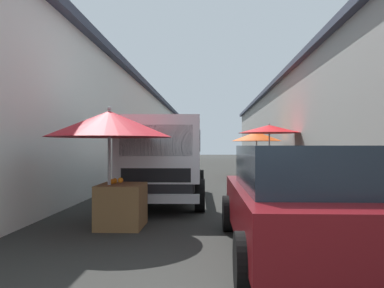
{
  "coord_description": "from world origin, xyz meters",
  "views": [
    {
      "loc": [
        -2.23,
        0.2,
        1.45
      ],
      "look_at": [
        7.09,
        0.64,
        1.49
      ],
      "focal_mm": 34.89,
      "sensor_mm": 36.0,
      "label": 1
    }
  ],
  "objects_px": {
    "fruit_stall_mid_lane": "(269,135)",
    "plastic_stool": "(193,173)",
    "vendor_by_crates": "(150,157)",
    "hatchback_car": "(300,199)",
    "fruit_stall_near_left": "(112,140)",
    "fruit_stall_far_left": "(256,141)",
    "parked_scooter": "(179,166)",
    "delivery_truck": "(163,163)"
  },
  "relations": [
    {
      "from": "parked_scooter",
      "to": "plastic_stool",
      "type": "height_order",
      "value": "parked_scooter"
    },
    {
      "from": "fruit_stall_mid_lane",
      "to": "vendor_by_crates",
      "type": "distance_m",
      "value": 5.06
    },
    {
      "from": "vendor_by_crates",
      "to": "fruit_stall_mid_lane",
      "type": "bearing_deg",
      "value": -84.97
    },
    {
      "from": "vendor_by_crates",
      "to": "parked_scooter",
      "type": "height_order",
      "value": "vendor_by_crates"
    },
    {
      "from": "delivery_truck",
      "to": "plastic_stool",
      "type": "relative_size",
      "value": 11.4
    },
    {
      "from": "vendor_by_crates",
      "to": "delivery_truck",
      "type": "bearing_deg",
      "value": -168.03
    },
    {
      "from": "hatchback_car",
      "to": "fruit_stall_near_left",
      "type": "bearing_deg",
      "value": 63.39
    },
    {
      "from": "hatchback_car",
      "to": "delivery_truck",
      "type": "bearing_deg",
      "value": 30.98
    },
    {
      "from": "plastic_stool",
      "to": "fruit_stall_far_left",
      "type": "bearing_deg",
      "value": -44.1
    },
    {
      "from": "fruit_stall_mid_lane",
      "to": "parked_scooter",
      "type": "height_order",
      "value": "fruit_stall_mid_lane"
    },
    {
      "from": "plastic_stool",
      "to": "parked_scooter",
      "type": "bearing_deg",
      "value": 15.22
    },
    {
      "from": "fruit_stall_far_left",
      "to": "fruit_stall_near_left",
      "type": "bearing_deg",
      "value": 161.38
    },
    {
      "from": "hatchback_car",
      "to": "fruit_stall_mid_lane",
      "type": "bearing_deg",
      "value": -6.79
    },
    {
      "from": "delivery_truck",
      "to": "parked_scooter",
      "type": "distance_m",
      "value": 9.38
    },
    {
      "from": "fruit_stall_near_left",
      "to": "hatchback_car",
      "type": "height_order",
      "value": "fruit_stall_near_left"
    },
    {
      "from": "fruit_stall_mid_lane",
      "to": "hatchback_car",
      "type": "xyz_separation_m",
      "value": [
        -10.77,
        1.28,
        -1.15
      ]
    },
    {
      "from": "delivery_truck",
      "to": "hatchback_car",
      "type": "bearing_deg",
      "value": -149.02
    },
    {
      "from": "fruit_stall_far_left",
      "to": "parked_scooter",
      "type": "height_order",
      "value": "fruit_stall_far_left"
    },
    {
      "from": "fruit_stall_near_left",
      "to": "vendor_by_crates",
      "type": "bearing_deg",
      "value": 4.95
    },
    {
      "from": "delivery_truck",
      "to": "fruit_stall_mid_lane",
      "type": "bearing_deg",
      "value": -27.33
    },
    {
      "from": "fruit_stall_mid_lane",
      "to": "fruit_stall_far_left",
      "type": "xyz_separation_m",
      "value": [
        2.53,
        0.2,
        -0.2
      ]
    },
    {
      "from": "vendor_by_crates",
      "to": "parked_scooter",
      "type": "relative_size",
      "value": 1.02
    },
    {
      "from": "delivery_truck",
      "to": "parked_scooter",
      "type": "relative_size",
      "value": 2.98
    },
    {
      "from": "fruit_stall_mid_lane",
      "to": "delivery_truck",
      "type": "distance_m",
      "value": 7.85
    },
    {
      "from": "vendor_by_crates",
      "to": "plastic_stool",
      "type": "height_order",
      "value": "vendor_by_crates"
    },
    {
      "from": "parked_scooter",
      "to": "plastic_stool",
      "type": "distance_m",
      "value": 3.06
    },
    {
      "from": "hatchback_car",
      "to": "parked_scooter",
      "type": "xyz_separation_m",
      "value": [
        13.19,
        2.69,
        -0.29
      ]
    },
    {
      "from": "fruit_stall_near_left",
      "to": "fruit_stall_mid_lane",
      "type": "height_order",
      "value": "fruit_stall_mid_lane"
    },
    {
      "from": "vendor_by_crates",
      "to": "plastic_stool",
      "type": "relative_size",
      "value": 3.9
    },
    {
      "from": "hatchback_car",
      "to": "vendor_by_crates",
      "type": "relative_size",
      "value": 2.31
    },
    {
      "from": "plastic_stool",
      "to": "fruit_stall_mid_lane",
      "type": "bearing_deg",
      "value": -80.51
    },
    {
      "from": "fruit_stall_far_left",
      "to": "vendor_by_crates",
      "type": "relative_size",
      "value": 1.44
    },
    {
      "from": "fruit_stall_mid_lane",
      "to": "plastic_stool",
      "type": "height_order",
      "value": "fruit_stall_mid_lane"
    },
    {
      "from": "fruit_stall_far_left",
      "to": "delivery_truck",
      "type": "distance_m",
      "value": 10.07
    },
    {
      "from": "delivery_truck",
      "to": "plastic_stool",
      "type": "height_order",
      "value": "delivery_truck"
    },
    {
      "from": "delivery_truck",
      "to": "plastic_stool",
      "type": "bearing_deg",
      "value": -3.68
    },
    {
      "from": "hatchback_car",
      "to": "fruit_stall_far_left",
      "type": "bearing_deg",
      "value": -4.64
    },
    {
      "from": "fruit_stall_near_left",
      "to": "fruit_stall_far_left",
      "type": "distance_m",
      "value": 12.5
    },
    {
      "from": "fruit_stall_near_left",
      "to": "parked_scooter",
      "type": "xyz_separation_m",
      "value": [
        11.73,
        -0.22,
        -1.1
      ]
    },
    {
      "from": "delivery_truck",
      "to": "parked_scooter",
      "type": "xyz_separation_m",
      "value": [
        9.35,
        0.39,
        -0.59
      ]
    },
    {
      "from": "fruit_stall_near_left",
      "to": "plastic_stool",
      "type": "distance_m",
      "value": 8.92
    },
    {
      "from": "parked_scooter",
      "to": "delivery_truck",
      "type": "bearing_deg",
      "value": -177.61
    }
  ]
}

